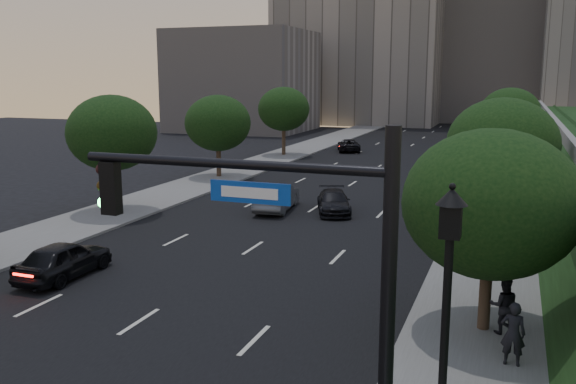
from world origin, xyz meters
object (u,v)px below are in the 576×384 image
at_px(sedan_mid_left, 277,197).
at_px(sedan_far_left, 349,145).
at_px(street_lamp, 445,325).
at_px(sedan_near_left, 64,259).
at_px(pedestrian_a, 513,334).
at_px(sedan_near_right, 334,202).
at_px(pedestrian_c, 487,232).
at_px(pedestrian_b, 504,305).
at_px(sedan_far_right, 430,163).
at_px(traffic_signal_mast, 320,329).

bearing_deg(sedan_mid_left, sedan_far_left, -90.48).
bearing_deg(street_lamp, sedan_near_left, 158.45).
distance_m(sedan_near_left, pedestrian_a, 16.47).
distance_m(sedan_near_right, pedestrian_c, 10.45).
distance_m(street_lamp, sedan_mid_left, 23.25).
bearing_deg(pedestrian_a, sedan_near_left, -7.13).
bearing_deg(pedestrian_a, pedestrian_b, -82.62).
bearing_deg(pedestrian_c, sedan_far_right, -99.03).
bearing_deg(traffic_signal_mast, sedan_mid_left, 113.07).
bearing_deg(street_lamp, sedan_far_left, 107.04).
xyz_separation_m(street_lamp, pedestrian_c, (0.26, 14.67, -1.57)).
xyz_separation_m(street_lamp, sedan_mid_left, (-11.65, 20.04, -1.84)).
bearing_deg(sedan_near_left, sedan_far_left, -90.79).
distance_m(sedan_near_left, sedan_far_left, 43.05).
bearing_deg(pedestrian_c, pedestrian_b, 73.42).
xyz_separation_m(sedan_far_left, sedan_far_right, (9.77, -10.79, 0.02)).
distance_m(traffic_signal_mast, sedan_far_right, 41.86).
bearing_deg(street_lamp, sedan_mid_left, 120.18).
bearing_deg(pedestrian_c, traffic_signal_mast, 61.73).
height_order(street_lamp, sedan_mid_left, street_lamp).
height_order(street_lamp, sedan_near_right, street_lamp).
bearing_deg(sedan_mid_left, traffic_signal_mast, 105.98).
height_order(sedan_near_left, sedan_near_right, sedan_near_left).
distance_m(sedan_far_left, pedestrian_b, 45.90).
xyz_separation_m(sedan_near_left, sedan_mid_left, (3.30, 14.13, 0.06)).
xyz_separation_m(sedan_near_left, sedan_far_left, (-0.05, 43.05, -0.09)).
height_order(traffic_signal_mast, sedan_far_right, traffic_signal_mast).
bearing_deg(sedan_far_right, sedan_near_left, -110.20).
xyz_separation_m(street_lamp, sedan_near_left, (-14.96, 5.91, -1.90)).
bearing_deg(pedestrian_c, street_lamp, 66.77).
relative_size(pedestrian_b, pedestrian_c, 0.95).
bearing_deg(pedestrian_b, pedestrian_c, -92.18).
relative_size(traffic_signal_mast, pedestrian_b, 4.05).
bearing_deg(sedan_mid_left, sedan_near_left, 69.74).
distance_m(street_lamp, sedan_far_left, 51.25).
bearing_deg(sedan_far_right, pedestrian_a, -82.47).
bearing_deg(pedestrian_b, traffic_signal_mast, 65.76).
relative_size(sedan_far_left, sedan_far_right, 1.19).
distance_m(sedan_mid_left, sedan_far_left, 29.11).
xyz_separation_m(pedestrian_b, pedestrian_c, (-0.85, 8.68, 0.05)).
relative_size(sedan_mid_left, pedestrian_c, 2.63).
distance_m(sedan_near_left, pedestrian_b, 16.08).
height_order(sedan_near_left, pedestrian_a, pedestrian_a).
relative_size(sedan_near_left, sedan_near_right, 0.99).
bearing_deg(sedan_far_left, pedestrian_b, 92.07).
bearing_deg(traffic_signal_mast, pedestrian_b, 73.57).
distance_m(sedan_near_right, sedan_far_right, 17.89).
xyz_separation_m(street_lamp, pedestrian_b, (1.12, 5.99, -1.62)).
distance_m(sedan_far_right, pedestrian_a, 34.88).
bearing_deg(sedan_far_right, traffic_signal_mast, -88.52).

